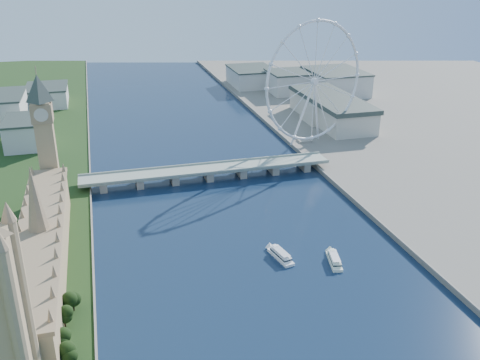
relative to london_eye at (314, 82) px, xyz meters
name	(u,v)px	position (x,y,z in m)	size (l,w,h in m)	color
parliament_range	(43,251)	(-247.98, -185.08, -49.04)	(24.00, 200.00, 70.00)	tan
big_ben	(43,123)	(-247.98, -77.08, -0.95)	(20.02, 20.02, 110.00)	tan
westminster_bridge	(208,171)	(-119.98, -55.08, -60.89)	(220.00, 22.00, 9.50)	gray
london_eye	(314,82)	(0.00, 0.00, 0.00)	(113.60, 39.12, 124.30)	silver
county_hall	(330,123)	(55.02, 74.92, -67.52)	(54.00, 144.00, 35.00)	beige
city_skyline	(196,92)	(-80.75, 205.00, -50.56)	(505.00, 280.00, 32.00)	beige
tour_boat_near	(281,258)	(-103.28, -200.91, -67.52)	(6.92, 27.20, 5.98)	white
tour_boat_far	(334,263)	(-72.13, -215.10, -67.52)	(6.66, 26.24, 5.76)	white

